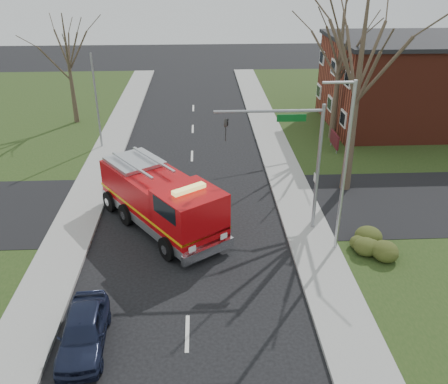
{
  "coord_description": "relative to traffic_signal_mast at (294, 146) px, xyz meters",
  "views": [
    {
      "loc": [
        0.72,
        -19.91,
        13.06
      ],
      "look_at": [
        1.83,
        2.11,
        2.0
      ],
      "focal_mm": 38.0,
      "sensor_mm": 36.0,
      "label": 1
    }
  ],
  "objects": [
    {
      "name": "utility_pole_far",
      "position": [
        -12.01,
        12.5,
        -1.21
      ],
      "size": [
        0.14,
        0.14,
        7.0
      ],
      "primitive_type": "cylinder",
      "color": "gray",
      "rests_on": "ground"
    },
    {
      "name": "parked_car_maroon",
      "position": [
        -8.99,
        -7.92,
        -4.01
      ],
      "size": [
        1.87,
        4.17,
        1.39
      ],
      "primitive_type": "imported",
      "rotation": [
        0.0,
        0.0,
        0.06
      ],
      "color": "#181D35",
      "rests_on": "ground"
    },
    {
      "name": "traffic_signal_mast",
      "position": [
        0.0,
        0.0,
        0.0
      ],
      "size": [
        5.29,
        0.18,
        6.8
      ],
      "color": "gray",
      "rests_on": "ground"
    },
    {
      "name": "bare_tree_left",
      "position": [
        -15.21,
        18.5,
        0.86
      ],
      "size": [
        4.5,
        4.5,
        9.0
      ],
      "color": "#3B3123",
      "rests_on": "ground"
    },
    {
      "name": "sidewalk_left",
      "position": [
        -11.41,
        -1.5,
        -4.63
      ],
      "size": [
        2.4,
        80.0,
        0.15
      ],
      "primitive_type": "cube",
      "color": "gray",
      "rests_on": "ground"
    },
    {
      "name": "fire_engine",
      "position": [
        -6.64,
        0.61,
        -3.18
      ],
      "size": [
        7.12,
        8.47,
        3.37
      ],
      "rotation": [
        0.0,
        0.0,
        0.61
      ],
      "color": "#B0080C",
      "rests_on": "ground"
    },
    {
      "name": "ground",
      "position": [
        -5.21,
        -1.5,
        -4.71
      ],
      "size": [
        120.0,
        120.0,
        0.0
      ],
      "primitive_type": "plane",
      "color": "black",
      "rests_on": "ground"
    },
    {
      "name": "sidewalk_right",
      "position": [
        0.99,
        -1.5,
        -4.63
      ],
      "size": [
        2.4,
        80.0,
        0.15
      ],
      "primitive_type": "cube",
      "color": "gray",
      "rests_on": "ground"
    },
    {
      "name": "brick_building",
      "position": [
        13.79,
        16.5,
        -1.05
      ],
      "size": [
        15.4,
        10.4,
        7.25
      ],
      "color": "maroon",
      "rests_on": "ground"
    },
    {
      "name": "hedge_corner",
      "position": [
        3.79,
        -2.5,
        -4.13
      ],
      "size": [
        2.8,
        2.0,
        0.9
      ],
      "primitive_type": "ellipsoid",
      "color": "#353F17",
      "rests_on": "lawn_right"
    },
    {
      "name": "health_center_sign",
      "position": [
        5.29,
        11.0,
        -3.83
      ],
      "size": [
        0.12,
        2.0,
        1.4
      ],
      "color": "#4B1119",
      "rests_on": "ground"
    },
    {
      "name": "bare_tree_far",
      "position": [
        5.79,
        13.5,
        1.78
      ],
      "size": [
        5.25,
        5.25,
        10.5
      ],
      "color": "#3B3123",
      "rests_on": "ground"
    },
    {
      "name": "bare_tree_near",
      "position": [
        4.29,
        4.5,
        2.71
      ],
      "size": [
        6.0,
        6.0,
        12.0
      ],
      "color": "#3B3123",
      "rests_on": "ground"
    },
    {
      "name": "streetlight_pole",
      "position": [
        1.93,
        -2.0,
        -0.16
      ],
      "size": [
        1.48,
        0.16,
        8.4
      ],
      "color": "#B7BABF",
      "rests_on": "ground"
    }
  ]
}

